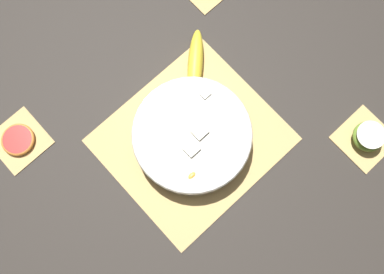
{
  "coord_description": "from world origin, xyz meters",
  "views": [
    {
      "loc": [
        0.16,
        0.18,
        1.09
      ],
      "look_at": [
        0.0,
        0.0,
        0.03
      ],
      "focal_mm": 42.0,
      "sensor_mm": 36.0,
      "label": 1
    }
  ],
  "objects": [
    {
      "name": "ground_plane",
      "position": [
        0.0,
        0.0,
        0.0
      ],
      "size": [
        6.0,
        6.0,
        0.0
      ],
      "primitive_type": "plane",
      "color": "#2D2823"
    },
    {
      "name": "bamboo_mat_center",
      "position": [
        -0.0,
        0.0,
        0.0
      ],
      "size": [
        0.41,
        0.37,
        0.01
      ],
      "color": "tan",
      "rests_on": "ground_plane"
    },
    {
      "name": "grapefruit_slice",
      "position": [
        0.32,
        -0.29,
        0.01
      ],
      "size": [
        0.08,
        0.08,
        0.01
      ],
      "color": "#B2231E",
      "rests_on": "coaster_mat_near_right"
    },
    {
      "name": "fruit_salad_bowl",
      "position": [
        0.0,
        0.0,
        0.04
      ],
      "size": [
        0.29,
        0.29,
        0.07
      ],
      "color": "silver",
      "rests_on": "bamboo_mat_center"
    },
    {
      "name": "whole_banana",
      "position": [
        -0.14,
        -0.14,
        0.03
      ],
      "size": [
        0.16,
        0.15,
        0.04
      ],
      "color": "yellow",
      "rests_on": "bamboo_mat_center"
    },
    {
      "name": "coaster_mat_near_right",
      "position": [
        0.32,
        -0.29,
        0.0
      ],
      "size": [
        0.13,
        0.13,
        0.01
      ],
      "color": "tan",
      "rests_on": "ground_plane"
    },
    {
      "name": "coaster_mat_far_left",
      "position": [
        -0.32,
        0.29,
        0.0
      ],
      "size": [
        0.13,
        0.13,
        0.01
      ],
      "color": "tan",
      "rests_on": "ground_plane"
    },
    {
      "name": "apple_half",
      "position": [
        -0.32,
        0.29,
        0.03
      ],
      "size": [
        0.08,
        0.08,
        0.04
      ],
      "color": "#7FAD38",
      "rests_on": "coaster_mat_far_left"
    }
  ]
}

